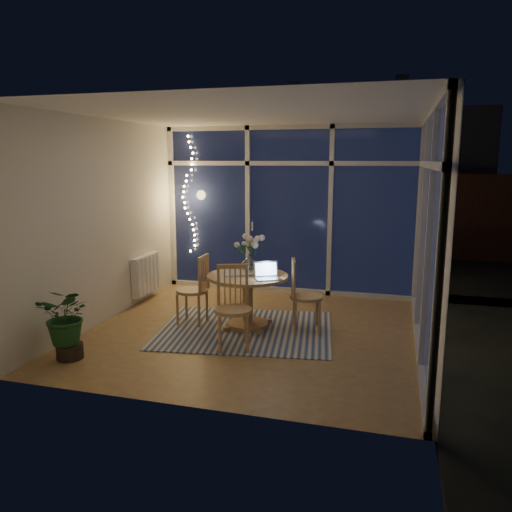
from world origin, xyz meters
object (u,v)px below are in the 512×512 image
Objects in this scene: chair_left at (192,289)px; laptop at (268,270)px; dining_table at (248,301)px; chair_front at (233,308)px; chair_right at (307,295)px; potted_plant at (68,324)px; flower_vase at (249,262)px.

laptop is (1.03, -0.12, 0.33)m from chair_left.
chair_front reaches higher than dining_table.
chair_right reaches higher than laptop.
potted_plant is at bearing -30.34° from chair_left.
dining_table is 0.74m from chair_right.
chair_left reaches higher than laptop.
chair_front is (0.79, -0.70, 0.02)m from chair_left.
flower_vase is (-0.05, 0.25, 0.45)m from dining_table.
potted_plant is (-1.59, -0.73, -0.09)m from chair_front.
chair_right is at bearing 30.57° from chair_front.
chair_left is 0.97× the size of chair_front.
laptop is 2.29m from potted_plant.
chair_front is (-0.68, -0.81, 0.02)m from chair_right.
dining_table is at bearing 91.15° from chair_left.
chair_right reaches higher than flower_vase.
potted_plant is at bearing -130.86° from flower_vase.
chair_right is (1.46, 0.11, -0.00)m from chair_left.
dining_table is 1.10× the size of chair_right.
chair_front is at bearing 47.13° from chair_left.
chair_left is 1.20× the size of potted_plant.
chair_front is at bearing 125.64° from chair_right.
flower_vase is at bearing 101.68° from dining_table.
laptop is at bearing 35.62° from potted_plant.
flower_vase reaches higher than potted_plant.
flower_vase is 2.31m from potted_plant.
chair_right is (0.73, 0.08, 0.11)m from dining_table.
dining_table is 0.74m from chair_front.
potted_plant is (-1.48, -1.72, -0.41)m from flower_vase.
dining_table is 1.09× the size of chair_left.
chair_right is at bearing 93.10° from chair_left.
chair_left is 1.64m from potted_plant.
dining_table is 1.32× the size of potted_plant.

